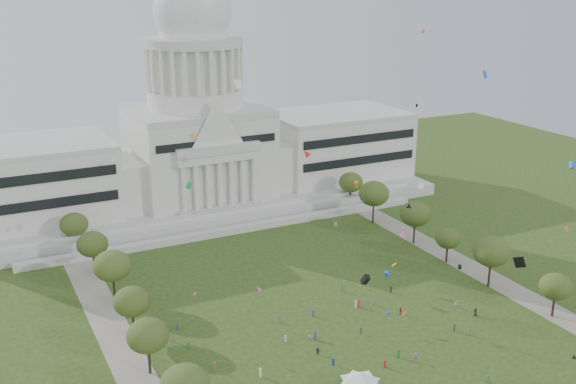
% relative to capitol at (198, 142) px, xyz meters
% --- Properties ---
extents(ground, '(400.00, 400.00, 0.00)m').
position_rel_capitol_xyz_m(ground, '(0.00, -113.59, -22.30)').
color(ground, '#2E4515').
rests_on(ground, ground).
extents(capitol, '(160.00, 64.50, 91.30)m').
position_rel_capitol_xyz_m(capitol, '(0.00, 0.00, 0.00)').
color(capitol, beige).
rests_on(capitol, ground).
extents(path_left, '(8.00, 160.00, 0.04)m').
position_rel_capitol_xyz_m(path_left, '(-48.00, -83.59, -22.28)').
color(path_left, gray).
rests_on(path_left, ground).
extents(path_right, '(8.00, 160.00, 0.04)m').
position_rel_capitol_xyz_m(path_right, '(48.00, -83.59, -22.28)').
color(path_right, gray).
rests_on(path_right, ground).
extents(row_tree_r_1, '(7.58, 7.58, 10.78)m').
position_rel_capitol_xyz_m(row_tree_r_1, '(46.22, -115.34, -14.64)').
color(row_tree_r_1, black).
rests_on(row_tree_r_1, ground).
extents(row_tree_l_2, '(8.42, 8.42, 11.97)m').
position_rel_capitol_xyz_m(row_tree_l_2, '(-45.04, -96.29, -13.79)').
color(row_tree_l_2, black).
rests_on(row_tree_l_2, ground).
extents(row_tree_r_2, '(9.55, 9.55, 13.58)m').
position_rel_capitol_xyz_m(row_tree_r_2, '(44.17, -96.15, -12.64)').
color(row_tree_r_2, black).
rests_on(row_tree_r_2, ground).
extents(row_tree_l_3, '(8.12, 8.12, 11.55)m').
position_rel_capitol_xyz_m(row_tree_l_3, '(-44.09, -79.67, -14.09)').
color(row_tree_l_3, black).
rests_on(row_tree_l_3, ground).
extents(row_tree_r_3, '(7.01, 7.01, 9.98)m').
position_rel_capitol_xyz_m(row_tree_r_3, '(44.40, -79.10, -15.21)').
color(row_tree_r_3, black).
rests_on(row_tree_r_3, ground).
extents(row_tree_l_4, '(9.29, 9.29, 13.21)m').
position_rel_capitol_xyz_m(row_tree_l_4, '(-44.08, -61.17, -12.90)').
color(row_tree_l_4, black).
rests_on(row_tree_l_4, ground).
extents(row_tree_r_4, '(9.19, 9.19, 13.06)m').
position_rel_capitol_xyz_m(row_tree_r_4, '(44.76, -63.55, -13.01)').
color(row_tree_r_4, black).
rests_on(row_tree_r_4, ground).
extents(row_tree_l_5, '(8.33, 8.33, 11.85)m').
position_rel_capitol_xyz_m(row_tree_l_5, '(-45.22, -42.58, -13.88)').
color(row_tree_l_5, black).
rests_on(row_tree_l_5, ground).
extents(row_tree_r_5, '(9.82, 9.82, 13.96)m').
position_rel_capitol_xyz_m(row_tree_r_5, '(43.49, -43.40, -12.37)').
color(row_tree_r_5, black).
rests_on(row_tree_r_5, ground).
extents(row_tree_l_6, '(8.19, 8.19, 11.64)m').
position_rel_capitol_xyz_m(row_tree_l_6, '(-46.87, -24.45, -14.02)').
color(row_tree_l_6, black).
rests_on(row_tree_l_6, ground).
extents(row_tree_r_6, '(8.42, 8.42, 11.97)m').
position_rel_capitol_xyz_m(row_tree_r_6, '(45.96, -25.46, -13.79)').
color(row_tree_r_6, black).
rests_on(row_tree_r_6, ground).
extents(event_tent, '(9.70, 9.70, 4.63)m').
position_rel_capitol_xyz_m(event_tent, '(-10.91, -121.13, -18.70)').
color(event_tent, '#4C4C4C').
rests_on(event_tent, ground).
extents(person_0, '(0.96, 1.12, 1.94)m').
position_rel_capitol_xyz_m(person_0, '(30.16, -107.06, -21.32)').
color(person_0, '#26262B').
rests_on(person_0, ground).
extents(person_2, '(1.01, 0.73, 1.90)m').
position_rel_capitol_xyz_m(person_2, '(28.91, -101.79, -21.35)').
color(person_2, silver).
rests_on(person_2, ground).
extents(person_3, '(1.16, 1.41, 1.95)m').
position_rel_capitol_xyz_m(person_3, '(5.39, -116.84, -21.32)').
color(person_3, '#994C8C').
rests_on(person_3, ground).
extents(person_4, '(0.57, 0.99, 1.66)m').
position_rel_capitol_xyz_m(person_4, '(1.44, -102.08, -21.46)').
color(person_4, '#994C8C').
rests_on(person_4, ground).
extents(person_5, '(1.37, 1.50, 1.58)m').
position_rel_capitol_xyz_m(person_5, '(-11.32, -105.26, -21.51)').
color(person_5, '#26262B').
rests_on(person_5, ground).
extents(person_6, '(0.64, 0.84, 1.53)m').
position_rel_capitol_xyz_m(person_6, '(13.69, -129.26, -21.53)').
color(person_6, '#33723F').
rests_on(person_6, ground).
extents(person_8, '(0.91, 0.84, 1.60)m').
position_rel_capitol_xyz_m(person_8, '(-9.82, -98.91, -21.50)').
color(person_8, silver).
rests_on(person_8, ground).
extents(person_9, '(1.15, 1.25, 1.75)m').
position_rel_capitol_xyz_m(person_9, '(22.75, -113.58, -21.42)').
color(person_9, '#4C4C51').
rests_on(person_9, ground).
extents(person_10, '(0.65, 1.08, 1.77)m').
position_rel_capitol_xyz_m(person_10, '(14.77, -98.55, -21.41)').
color(person_10, '#B21E1E').
rests_on(person_10, ground).
extents(distant_crowd, '(60.45, 34.50, 1.94)m').
position_rel_capitol_xyz_m(distant_crowd, '(-11.32, -99.08, -21.42)').
color(distant_crowd, '#994C8C').
rests_on(distant_crowd, ground).
extents(kite_swarm, '(90.65, 101.06, 62.51)m').
position_rel_capitol_xyz_m(kite_swarm, '(-1.30, -105.50, 3.05)').
color(kite_swarm, black).
rests_on(kite_swarm, ground).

